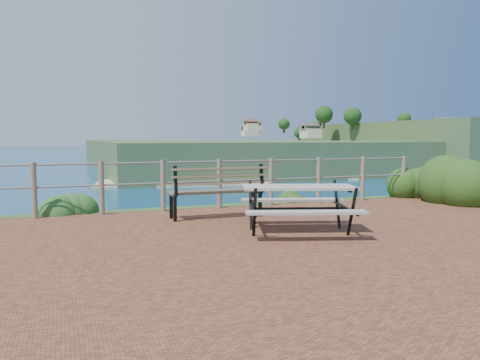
% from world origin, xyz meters
% --- Properties ---
extents(ground, '(10.00, 7.00, 0.12)m').
position_xyz_m(ground, '(0.00, 0.00, 0.00)').
color(ground, brown).
rests_on(ground, ground).
extents(ocean, '(1200.00, 1200.00, 0.00)m').
position_xyz_m(ocean, '(0.00, 200.00, 0.00)').
color(ocean, '#155F81').
rests_on(ocean, ground).
extents(safety_railing, '(9.40, 0.10, 1.00)m').
position_xyz_m(safety_railing, '(0.00, 3.35, 0.57)').
color(safety_railing, '#6B5B4C').
rests_on(safety_railing, ground).
extents(distant_bay, '(290.00, 232.36, 24.00)m').
position_xyz_m(distant_bay, '(173.07, 202.61, -1.52)').
color(distant_bay, '#365128').
rests_on(distant_bay, ground).
extents(picnic_table, '(1.80, 1.39, 0.71)m').
position_xyz_m(picnic_table, '(0.36, 0.60, 0.45)').
color(picnic_table, gray).
rests_on(picnic_table, ground).
extents(park_bench, '(1.70, 0.44, 0.96)m').
position_xyz_m(park_bench, '(-0.40, 2.31, 0.63)').
color(park_bench, brown).
rests_on(park_bench, ground).
extents(shrub_right_front, '(1.34, 1.34, 1.90)m').
position_xyz_m(shrub_right_front, '(5.35, 2.06, 0.00)').
color(shrub_right_front, '#1A4214').
rests_on(shrub_right_front, ground).
extents(shrub_right_edge, '(1.15, 1.15, 1.64)m').
position_xyz_m(shrub_right_edge, '(4.92, 3.31, 0.00)').
color(shrub_right_edge, '#1A4214').
rests_on(shrub_right_edge, ground).
extents(shrub_lip_west, '(0.88, 0.88, 0.67)m').
position_xyz_m(shrub_lip_west, '(-2.90, 3.71, 0.00)').
color(shrub_lip_west, '#215924').
rests_on(shrub_lip_west, ground).
extents(shrub_lip_east, '(0.69, 0.69, 0.40)m').
position_xyz_m(shrub_lip_east, '(1.88, 3.95, 0.00)').
color(shrub_lip_east, '#1A4214').
rests_on(shrub_lip_east, ground).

